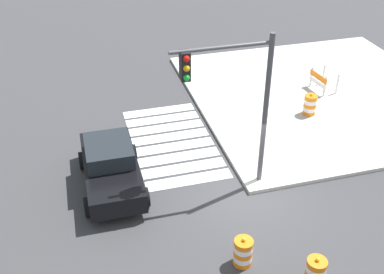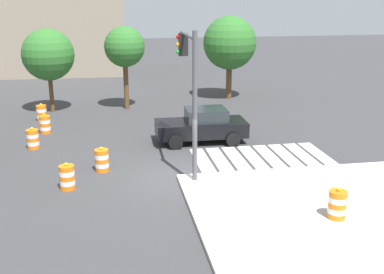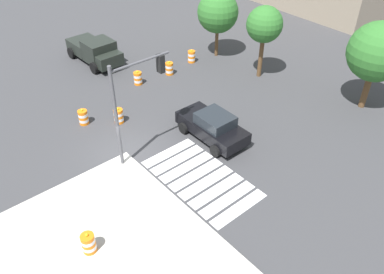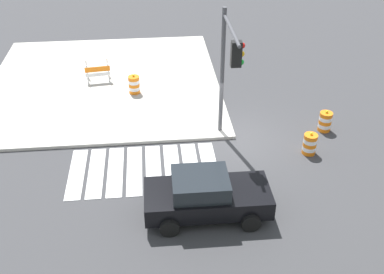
% 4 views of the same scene
% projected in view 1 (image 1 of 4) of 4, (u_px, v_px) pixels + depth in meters
% --- Properties ---
extents(ground_plane, '(120.00, 120.00, 0.00)m').
position_uv_depth(ground_plane, '(249.00, 195.00, 16.58)').
color(ground_plane, '#38383A').
extents(sidewalk_corner, '(12.00, 12.00, 0.15)m').
position_uv_depth(sidewalk_corner, '(321.00, 95.00, 22.74)').
color(sidewalk_corner, '#BCB7AD').
rests_on(sidewalk_corner, ground).
extents(crosswalk_stripes, '(5.85, 3.20, 0.02)m').
position_uv_depth(crosswalk_stripes, '(172.00, 142.00, 19.41)').
color(crosswalk_stripes, silver).
rests_on(crosswalk_stripes, ground).
extents(sports_car, '(4.32, 2.18, 1.63)m').
position_uv_depth(sports_car, '(111.00, 166.00, 16.66)').
color(sports_car, black).
rests_on(sports_car, ground).
extents(traffic_barrel_crosswalk_end, '(0.56, 0.56, 1.02)m').
position_uv_depth(traffic_barrel_crosswalk_end, '(243.00, 252.00, 13.74)').
color(traffic_barrel_crosswalk_end, orange).
rests_on(traffic_barrel_crosswalk_end, ground).
extents(traffic_barrel_far_curb, '(0.56, 0.56, 1.02)m').
position_uv_depth(traffic_barrel_far_curb, '(315.00, 272.00, 13.11)').
color(traffic_barrel_far_curb, orange).
rests_on(traffic_barrel_far_curb, ground).
extents(traffic_barrel_on_sidewalk, '(0.56, 0.56, 1.02)m').
position_uv_depth(traffic_barrel_on_sidewalk, '(310.00, 105.00, 20.81)').
color(traffic_barrel_on_sidewalk, orange).
rests_on(traffic_barrel_on_sidewalk, sidewalk_corner).
extents(construction_barricade, '(1.32, 0.91, 1.00)m').
position_uv_depth(construction_barricade, '(321.00, 80.00, 22.64)').
color(construction_barricade, silver).
rests_on(construction_barricade, sidewalk_corner).
extents(traffic_light_pole, '(0.47, 3.29, 5.50)m').
position_uv_depth(traffic_light_pole, '(234.00, 90.00, 14.82)').
color(traffic_light_pole, '#4C4C51').
rests_on(traffic_light_pole, sidewalk_corner).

